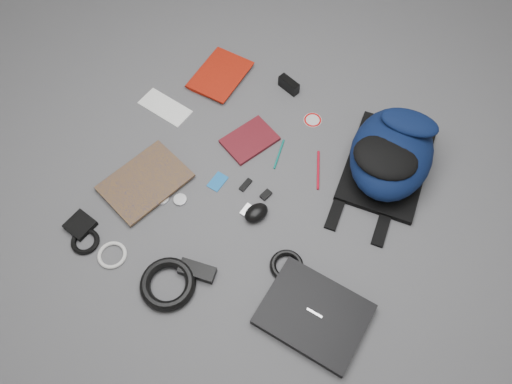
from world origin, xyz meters
The scene contains 24 objects.
ground centered at (0.00, 0.00, 0.00)m, with size 4.00×4.00×0.00m, color #4F4F51.
backpack centered at (0.36, 0.33, 0.09)m, with size 0.30×0.44×0.18m, color black, non-canonical shape.
laptop centered at (0.36, -0.29, 0.02)m, with size 0.31×0.24×0.03m, color black.
textbook_red centered at (-0.48, 0.41, 0.01)m, with size 0.18×0.24×0.03m, color #941408.
comic_book centered at (-0.47, -0.12, 0.01)m, with size 0.21×0.29×0.02m, color #AA6F0C.
envelope centered at (-0.50, 0.17, 0.00)m, with size 0.20×0.09×0.00m, color white.
dvd_case centered at (-0.13, 0.19, 0.01)m, with size 0.13×0.19×0.01m, color #4A0E14.
compact_camera centered at (-0.12, 0.48, 0.02)m, with size 0.09×0.03×0.05m, color black.
sticker_disc centered at (0.03, 0.39, 0.00)m, with size 0.07×0.07×0.00m, color silver.
pen_teal centered at (-0.01, 0.19, 0.00)m, with size 0.01×0.01×0.13m, color #0C6C62.
pen_red centered at (0.15, 0.20, 0.00)m, with size 0.01×0.01×0.16m, color red.
id_badge centered at (-0.15, -0.02, 0.00)m, with size 0.05×0.07×0.00m, color #1767B3.
usb_black centered at (-0.05, 0.01, 0.00)m, with size 0.02×0.05×0.01m, color black.
usb_silver centered at (0.00, -0.07, 0.00)m, with size 0.02×0.05×0.01m, color silver.
key_fob centered at (0.03, 0.01, 0.01)m, with size 0.03×0.04×0.01m, color black.
mouse centered at (0.04, -0.07, 0.02)m, with size 0.06×0.09×0.05m, color black.
headphone_left centered at (-0.28, -0.17, 0.01)m, with size 0.05×0.05×0.01m, color silver.
headphone_right centered at (-0.22, -0.15, 0.01)m, with size 0.05×0.05×0.01m, color #BDBDC0.
cable_coil centered at (0.22, -0.19, 0.01)m, with size 0.11×0.11×0.02m, color black.
power_brick centered at (-0.03, -0.34, 0.01)m, with size 0.12×0.05×0.03m, color black.
power_cord_coil centered at (-0.08, -0.43, 0.02)m, with size 0.18×0.18×0.03m, color black.
pouch centered at (-0.46, -0.40, 0.01)m, with size 0.08×0.08×0.02m, color black.
earbud_coil centered at (-0.41, -0.44, 0.01)m, with size 0.10×0.10×0.02m, color black.
white_cable_coil centered at (-0.30, -0.43, 0.01)m, with size 0.10×0.10×0.01m, color silver.
Camera 1 is at (0.41, -0.74, 1.54)m, focal length 35.00 mm.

